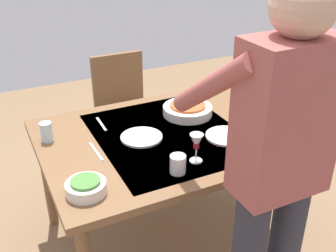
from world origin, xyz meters
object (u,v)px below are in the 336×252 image
object	(u,v)px
wine_bottle	(264,132)
dinner_plate_near	(142,137)
person_server	(276,168)
water_cup_near_left	(178,164)
side_bowl_salad	(86,187)
chair_near	(123,106)
water_cup_far_left	(46,132)
wine_glass_right	(197,143)
dinner_plate_far	(226,136)
wine_glass_left	(247,90)
serving_bowl_pasta	(188,110)
dining_table	(168,145)
water_cup_near_right	(283,120)

from	to	relation	value
wine_bottle	dinner_plate_near	bearing A→B (deg)	-38.44
person_server	dinner_plate_near	world-z (taller)	person_server
water_cup_near_left	side_bowl_salad	distance (m)	0.44
chair_near	water_cup_far_left	xyz separation A→B (m)	(0.68, 0.69, 0.27)
wine_glass_right	side_bowl_salad	xyz separation A→B (m)	(0.56, 0.02, -0.07)
water_cup_far_left	dinner_plate_far	bearing A→B (deg)	156.56
wine_glass_left	person_server	bearing A→B (deg)	59.54
wine_glass_left	water_cup_near_left	world-z (taller)	wine_glass_left
water_cup_far_left	person_server	bearing A→B (deg)	124.78
person_server	serving_bowl_pasta	world-z (taller)	person_server
water_cup_far_left	water_cup_near_left	bearing A→B (deg)	130.48
dining_table	water_cup_near_right	size ratio (longest dim) A/B	14.60
person_server	wine_glass_left	xyz separation A→B (m)	(-0.54, -0.92, -0.11)
water_cup_near_right	side_bowl_salad	bearing A→B (deg)	5.38
dinner_plate_near	wine_glass_left	bearing A→B (deg)	-171.85
side_bowl_salad	dinner_plate_near	bearing A→B (deg)	-139.17
wine_glass_left	water_cup_near_right	xyz separation A→B (m)	(-0.01, 0.35, -0.06)
water_cup_near_right	dining_table	bearing A→B (deg)	-19.49
dining_table	wine_bottle	size ratio (longest dim) A/B	4.73
person_server	wine_glass_right	world-z (taller)	person_server
water_cup_far_left	dinner_plate_near	xyz separation A→B (m)	(-0.47, 0.19, -0.05)
dining_table	wine_bottle	distance (m)	0.55
wine_glass_left	wine_glass_right	world-z (taller)	same
dinner_plate_near	water_cup_near_right	bearing A→B (deg)	162.66
dinner_plate_far	side_bowl_salad	bearing A→B (deg)	10.86
wine_bottle	side_bowl_salad	bearing A→B (deg)	-3.00
chair_near	wine_glass_right	xyz separation A→B (m)	(0.06, 1.22, 0.32)
dinner_plate_near	side_bowl_salad	bearing A→B (deg)	40.83
chair_near	dining_table	bearing A→B (deg)	86.09
dining_table	water_cup_near_right	distance (m)	0.67
dining_table	water_cup_near_left	size ratio (longest dim) A/B	15.34
chair_near	water_cup_near_left	distance (m)	1.31
water_cup_far_left	wine_glass_left	bearing A→B (deg)	176.13
person_server	water_cup_far_left	xyz separation A→B (m)	(0.70, -1.00, -0.16)
dining_table	wine_glass_right	distance (m)	0.36
serving_bowl_pasta	dining_table	bearing A→B (deg)	38.53
wine_glass_right	water_cup_near_right	size ratio (longest dim) A/B	1.58
wine_bottle	wine_glass_right	distance (m)	0.36
chair_near	dinner_plate_near	size ratio (longest dim) A/B	3.96
person_server	side_bowl_salad	xyz separation A→B (m)	(0.64, -0.46, -0.18)
wine_glass_right	serving_bowl_pasta	distance (m)	0.54
water_cup_far_left	dinner_plate_near	bearing A→B (deg)	157.54
wine_glass_right	dinner_plate_far	size ratio (longest dim) A/B	0.66
wine_bottle	side_bowl_salad	world-z (taller)	wine_bottle
wine_glass_left	dinner_plate_near	distance (m)	0.78
person_server	water_cup_near_right	xyz separation A→B (m)	(-0.55, -0.57, -0.17)
wine_glass_right	side_bowl_salad	world-z (taller)	wine_glass_right
wine_glass_left	water_cup_far_left	bearing A→B (deg)	-3.87
dining_table	dinner_plate_near	distance (m)	0.17
wine_bottle	wine_glass_left	bearing A→B (deg)	-117.25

